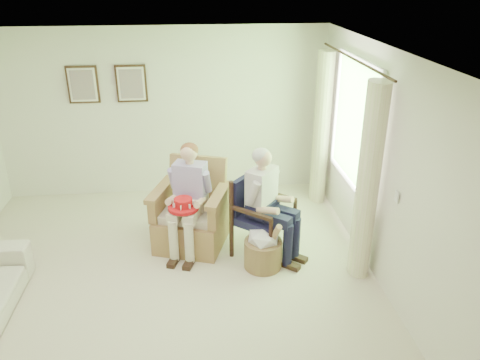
{
  "coord_description": "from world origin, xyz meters",
  "views": [
    {
      "loc": [
        0.44,
        -4.3,
        3.32
      ],
      "look_at": [
        0.96,
        0.71,
        1.05
      ],
      "focal_mm": 35.0,
      "sensor_mm": 36.0,
      "label": 1
    }
  ],
  "objects_px": {
    "person_dark": "(265,198)",
    "hatbox": "(263,248)",
    "red_hat": "(183,205)",
    "person_wicker": "(190,192)",
    "wood_armchair": "(263,211)",
    "wicker_armchair": "(191,219)"
  },
  "relations": [
    {
      "from": "person_dark",
      "to": "hatbox",
      "type": "xyz_separation_m",
      "value": [
        -0.05,
        -0.24,
        -0.56
      ]
    },
    {
      "from": "person_dark",
      "to": "hatbox",
      "type": "bearing_deg",
      "value": -151.01
    },
    {
      "from": "person_wicker",
      "to": "hatbox",
      "type": "distance_m",
      "value": 1.14
    },
    {
      "from": "wood_armchair",
      "to": "person_wicker",
      "type": "relative_size",
      "value": 0.73
    },
    {
      "from": "red_hat",
      "to": "hatbox",
      "type": "height_order",
      "value": "red_hat"
    },
    {
      "from": "person_dark",
      "to": "hatbox",
      "type": "distance_m",
      "value": 0.61
    },
    {
      "from": "wood_armchair",
      "to": "red_hat",
      "type": "xyz_separation_m",
      "value": [
        -0.98,
        -0.09,
        0.17
      ]
    },
    {
      "from": "wicker_armchair",
      "to": "hatbox",
      "type": "xyz_separation_m",
      "value": [
        0.85,
        -0.65,
        -0.09
      ]
    },
    {
      "from": "wicker_armchair",
      "to": "wood_armchair",
      "type": "relative_size",
      "value": 1.1
    },
    {
      "from": "person_wicker",
      "to": "person_dark",
      "type": "height_order",
      "value": "person_dark"
    },
    {
      "from": "wood_armchair",
      "to": "person_wicker",
      "type": "distance_m",
      "value": 0.94
    },
    {
      "from": "wood_armchair",
      "to": "red_hat",
      "type": "bearing_deg",
      "value": 135.06
    },
    {
      "from": "wicker_armchair",
      "to": "wood_armchair",
      "type": "distance_m",
      "value": 0.95
    },
    {
      "from": "wood_armchair",
      "to": "person_dark",
      "type": "height_order",
      "value": "person_dark"
    },
    {
      "from": "person_wicker",
      "to": "hatbox",
      "type": "bearing_deg",
      "value": -12.19
    },
    {
      "from": "person_wicker",
      "to": "red_hat",
      "type": "height_order",
      "value": "person_wicker"
    },
    {
      "from": "person_wicker",
      "to": "person_dark",
      "type": "xyz_separation_m",
      "value": [
        0.9,
        -0.27,
        0.0
      ]
    },
    {
      "from": "hatbox",
      "to": "person_wicker",
      "type": "bearing_deg",
      "value": 149.32
    },
    {
      "from": "wicker_armchair",
      "to": "person_dark",
      "type": "bearing_deg",
      "value": -6.09
    },
    {
      "from": "wood_armchair",
      "to": "hatbox",
      "type": "xyz_separation_m",
      "value": [
        -0.05,
        -0.41,
        -0.29
      ]
    },
    {
      "from": "person_wicker",
      "to": "wood_armchair",
      "type": "bearing_deg",
      "value": 12.21
    },
    {
      "from": "wicker_armchair",
      "to": "red_hat",
      "type": "xyz_separation_m",
      "value": [
        -0.08,
        -0.34,
        0.38
      ]
    }
  ]
}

